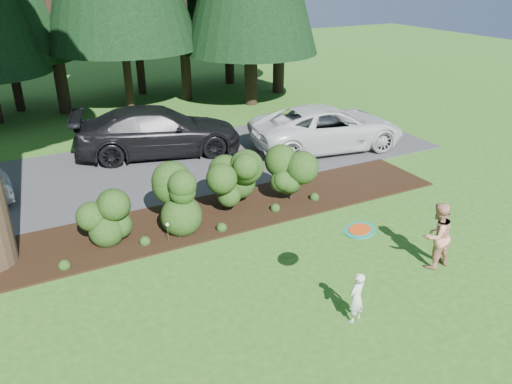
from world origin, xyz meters
The scene contains 10 objects.
ground centered at (0.00, 0.00, 0.00)m, with size 80.00×80.00×0.00m, color #2C611B.
mulch_bed centered at (0.00, 3.25, 0.03)m, with size 16.00×2.50×0.05m, color black.
driveway centered at (0.00, 7.50, 0.01)m, with size 22.00×6.00×0.03m, color #38383A.
shrub_row centered at (0.77, 3.14, 0.81)m, with size 6.53×1.60×1.61m.
lily_cluster centered at (-0.30, 2.40, 0.50)m, with size 0.69×0.09×0.57m.
car_white_suv centered at (7.00, 6.44, 0.83)m, with size 2.67×5.79×1.61m, color silver.
car_dark_suv centered at (1.20, 8.76, 0.89)m, with size 2.41×5.92×1.72m, color black.
child centered at (1.67, -2.16, 0.54)m, with size 0.39×0.26×1.08m, color silver.
adult centered at (4.49, -1.42, 0.79)m, with size 0.77×0.60×1.59m, color #CF411B.
frisbee centered at (1.44, -2.33, 2.16)m, with size 0.55×0.55×0.13m.
Camera 1 is at (-3.68, -8.25, 6.35)m, focal length 35.00 mm.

